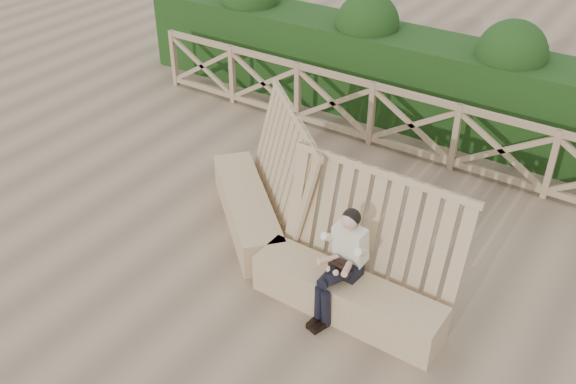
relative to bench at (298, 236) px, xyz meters
The scene contains 5 objects.
ground 0.49m from the bench, 87.56° to the right, with size 60.00×60.00×0.00m, color brown.
bench is the anchor object (origin of this frame).
woman 1.03m from the bench, 26.49° to the right, with size 0.38×0.78×1.34m.
guardrail 3.24m from the bench, 89.80° to the left, with size 10.10×0.09×1.10m.
hedge 4.45m from the bench, 89.85° to the left, with size 12.00×1.20×1.50m, color black.
Camera 1 is at (3.40, -5.01, 5.21)m, focal length 40.00 mm.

